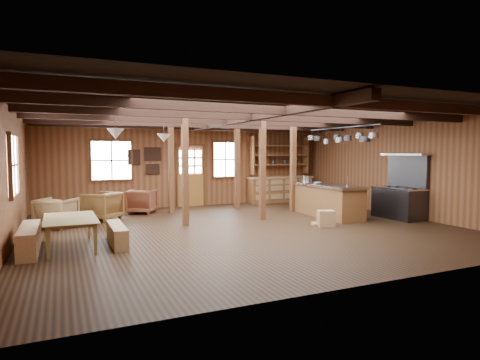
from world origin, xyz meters
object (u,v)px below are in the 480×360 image
object	(u,v)px
kitchen_island	(328,200)
commercial_range	(400,197)
dining_table	(73,233)
armchair_b	(142,201)
armchair_a	(102,206)
armchair_c	(57,213)

from	to	relation	value
kitchen_island	commercial_range	xyz separation A→B (m)	(1.66, -1.10, 0.12)
kitchen_island	dining_table	xyz separation A→B (m)	(-6.89, -1.17, -0.18)
kitchen_island	commercial_range	bearing A→B (deg)	-32.01
kitchen_island	armchair_b	bearing A→B (deg)	151.50
armchair_a	armchair_b	size ratio (longest dim) A/B	1.06
commercial_range	armchair_a	xyz separation A→B (m)	(-7.71, 3.11, -0.21)
commercial_range	armchair_b	bearing A→B (deg)	149.05
armchair_b	armchair_c	xyz separation A→B (m)	(-2.35, -1.53, 0.01)
commercial_range	armchair_c	distance (m)	9.17
commercial_range	dining_table	xyz separation A→B (m)	(-8.55, -0.07, -0.30)
dining_table	armchair_b	xyz separation A→B (m)	(2.05, 3.97, 0.07)
kitchen_island	armchair_b	world-z (taller)	kitchen_island
kitchen_island	armchair_a	size ratio (longest dim) A/B	2.97
dining_table	armchair_a	size ratio (longest dim) A/B	2.00
armchair_a	armchair_c	distance (m)	1.36
kitchen_island	armchair_b	distance (m)	5.59
dining_table	armchair_a	bearing A→B (deg)	-15.47
kitchen_island	armchair_c	distance (m)	7.31
kitchen_island	dining_table	distance (m)	6.99
dining_table	armchair_a	world-z (taller)	armchair_a
armchair_a	dining_table	bearing A→B (deg)	30.35
dining_table	armchair_c	xyz separation A→B (m)	(-0.30, 2.44, 0.07)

